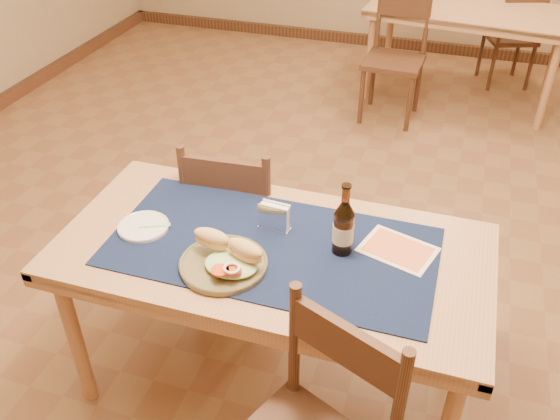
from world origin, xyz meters
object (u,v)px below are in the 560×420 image
(beer_bottle, at_px, (343,228))
(napkin_holder, at_px, (274,217))
(main_table, at_px, (272,264))
(sandwich_plate, at_px, (226,259))
(chair_main_far, at_px, (238,219))
(back_table, at_px, (469,19))

(beer_bottle, distance_m, napkin_holder, 0.29)
(main_table, xyz_separation_m, sandwich_plate, (-0.12, -0.16, 0.12))
(main_table, xyz_separation_m, napkin_holder, (-0.02, 0.11, 0.14))
(chair_main_far, height_order, sandwich_plate, chair_main_far)
(sandwich_plate, xyz_separation_m, napkin_holder, (0.09, 0.27, 0.02))
(main_table, height_order, back_table, same)
(main_table, relative_size, back_table, 1.00)
(sandwich_plate, bearing_deg, napkin_holder, 71.24)
(beer_bottle, height_order, napkin_holder, beer_bottle)
(back_table, xyz_separation_m, beer_bottle, (-0.29, -3.18, 0.19))
(beer_bottle, relative_size, napkin_holder, 2.23)
(sandwich_plate, bearing_deg, chair_main_far, 108.62)
(back_table, xyz_separation_m, napkin_holder, (-0.57, -3.13, 0.14))
(back_table, height_order, sandwich_plate, sandwich_plate)
(sandwich_plate, relative_size, napkin_holder, 2.44)
(back_table, height_order, chair_main_far, chair_main_far)
(chair_main_far, relative_size, beer_bottle, 3.25)
(sandwich_plate, bearing_deg, back_table, 78.99)
(sandwich_plate, bearing_deg, beer_bottle, 29.72)
(chair_main_far, bearing_deg, main_table, -54.91)
(beer_bottle, bearing_deg, sandwich_plate, -150.28)
(napkin_holder, bearing_deg, main_table, -76.89)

